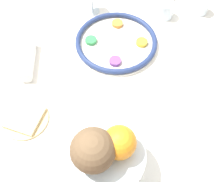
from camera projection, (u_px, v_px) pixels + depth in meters
ground_plane at (110, 144)px, 1.62m from camera, size 8.00×8.00×0.00m
dining_table at (110, 116)px, 1.30m from camera, size 1.39×1.05×0.77m
seder_plate at (116, 42)px, 1.03m from camera, size 0.32×0.32×0.03m
fruit_stand at (106, 158)px, 0.70m from camera, size 0.21×0.21×0.12m
orange_fruit at (119, 142)px, 0.65m from camera, size 0.09×0.09×0.09m
coconut at (93, 150)px, 0.62m from camera, size 0.11×0.11×0.11m
bread_plate at (25, 118)px, 0.86m from camera, size 0.15×0.15×0.02m
napkin_roll at (28, 59)px, 0.97m from camera, size 0.18×0.07×0.05m
cup_mid at (201, 6)px, 1.12m from camera, size 0.06×0.06×0.07m
cup_far at (166, 10)px, 1.10m from camera, size 0.06×0.06×0.07m
fork_left at (186, 50)px, 1.02m from camera, size 0.03×0.19×0.01m
fork_right at (187, 56)px, 1.01m from camera, size 0.02×0.19×0.01m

